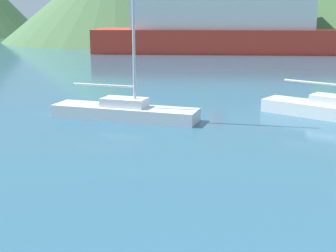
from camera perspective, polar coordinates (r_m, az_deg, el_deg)
name	(u,v)px	position (r m, az deg, el deg)	size (l,w,h in m)	color
sailboat_inner	(333,108)	(21.94, 19.47, 2.12)	(6.38, 3.70, 9.93)	white
sailboat_middle	(125,109)	(20.66, -5.30, 2.10)	(6.57, 1.57, 9.85)	silver
ferry_distant	(220,27)	(54.50, 6.41, 11.96)	(29.35, 13.74, 8.17)	red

